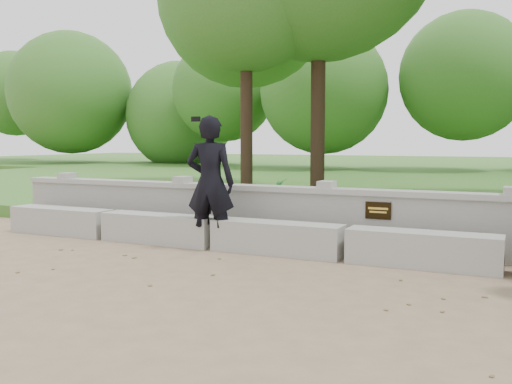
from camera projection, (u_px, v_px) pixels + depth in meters
ground at (293, 295)px, 5.91m from camera, size 80.00×80.00×0.00m
lawn at (451, 186)px, 18.52m from camera, size 40.00×22.00×0.25m
concrete_bench at (346, 243)px, 7.60m from camera, size 11.90×0.45×0.45m
parapet_wall at (360, 219)px, 8.21m from camera, size 12.50×0.35×0.90m
man_main at (210, 183)px, 8.30m from camera, size 0.79×0.72×1.95m
shrub_a at (279, 205)px, 9.50m from camera, size 0.35×0.35×0.56m
shrub_b at (410, 206)px, 9.36m from camera, size 0.31×0.35×0.55m
shrub_d at (280, 195)px, 10.66m from camera, size 0.44×0.46×0.64m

